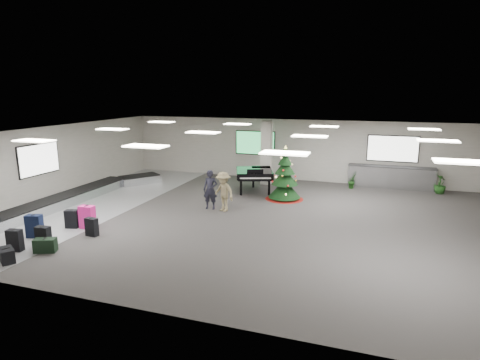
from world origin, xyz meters
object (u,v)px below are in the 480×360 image
(service_counter, at_px, (391,177))
(christmas_tree, at_px, (285,181))
(potted_plant_left, at_px, (352,181))
(baggage_carousel, at_px, (80,196))
(traveler_b, at_px, (223,192))
(traveler_a, at_px, (210,190))
(pink_suitcase, at_px, (87,217))
(grand_piano, at_px, (254,174))
(potted_plant_right, at_px, (440,184))

(service_counter, distance_m, christmas_tree, 5.79)
(service_counter, distance_m, potted_plant_left, 1.91)
(baggage_carousel, xyz_separation_m, traveler_b, (6.47, 0.53, 0.58))
(service_counter, bearing_deg, christmas_tree, -140.67)
(traveler_a, height_order, potted_plant_left, traveler_a)
(baggage_carousel, xyz_separation_m, christmas_tree, (8.37, 3.07, 0.60))
(pink_suitcase, xyz_separation_m, traveler_a, (3.12, 3.54, 0.39))
(pink_suitcase, xyz_separation_m, christmas_tree, (5.63, 5.96, 0.41))
(grand_piano, relative_size, potted_plant_right, 2.83)
(pink_suitcase, xyz_separation_m, potted_plant_right, (12.25, 9.18, 0.04))
(traveler_b, distance_m, potted_plant_left, 7.19)
(traveler_a, height_order, traveler_b, traveler_a)
(potted_plant_left, height_order, potted_plant_right, potted_plant_right)
(potted_plant_left, distance_m, potted_plant_right, 3.93)
(pink_suitcase, relative_size, traveler_a, 0.52)
(grand_piano, bearing_deg, pink_suitcase, -139.97)
(baggage_carousel, xyz_separation_m, potted_plant_left, (11.07, 6.04, 0.15))
(grand_piano, relative_size, potted_plant_left, 3.51)
(grand_piano, bearing_deg, traveler_b, -114.03)
(baggage_carousel, height_order, service_counter, service_counter)
(traveler_a, bearing_deg, potted_plant_left, 38.93)
(christmas_tree, height_order, potted_plant_right, christmas_tree)
(traveler_b, bearing_deg, service_counter, 68.55)
(service_counter, xyz_separation_m, christmas_tree, (-4.47, -3.66, 0.27))
(potted_plant_left, bearing_deg, grand_piano, -154.10)
(pink_suitcase, height_order, potted_plant_right, potted_plant_right)
(grand_piano, bearing_deg, baggage_carousel, -169.40)
(traveler_a, bearing_deg, baggage_carousel, 179.24)
(service_counter, distance_m, grand_piano, 6.73)
(pink_suitcase, bearing_deg, baggage_carousel, 132.23)
(service_counter, distance_m, traveler_b, 8.90)
(pink_suitcase, xyz_separation_m, grand_piano, (3.98, 6.82, 0.46))
(traveler_b, bearing_deg, baggage_carousel, -151.03)
(pink_suitcase, height_order, christmas_tree, christmas_tree)
(traveler_b, xyz_separation_m, potted_plant_left, (4.60, 5.51, -0.43))
(baggage_carousel, relative_size, christmas_tree, 4.06)
(pink_suitcase, bearing_deg, christmas_tree, 45.40)
(pink_suitcase, distance_m, traveler_a, 4.74)
(baggage_carousel, distance_m, potted_plant_right, 16.26)
(traveler_a, height_order, potted_plant_right, traveler_a)
(service_counter, bearing_deg, pink_suitcase, -136.38)
(potted_plant_left, relative_size, potted_plant_right, 0.80)
(christmas_tree, bearing_deg, pink_suitcase, -133.35)
(baggage_carousel, height_order, potted_plant_right, potted_plant_right)
(christmas_tree, xyz_separation_m, traveler_a, (-2.50, -2.42, -0.02))
(baggage_carousel, xyz_separation_m, grand_piano, (6.73, 3.93, 0.65))
(service_counter, relative_size, grand_piano, 1.60)
(service_counter, height_order, grand_piano, grand_piano)
(potted_plant_right, bearing_deg, baggage_carousel, -157.26)
(service_counter, relative_size, potted_plant_left, 5.63)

